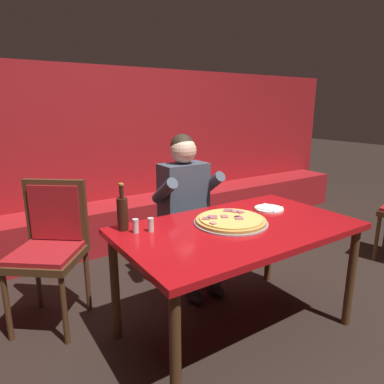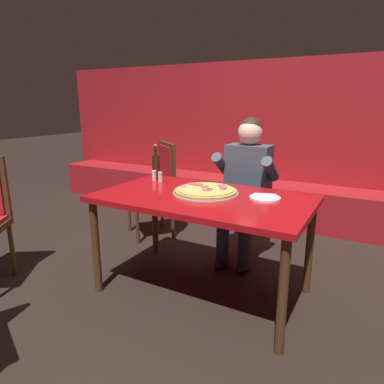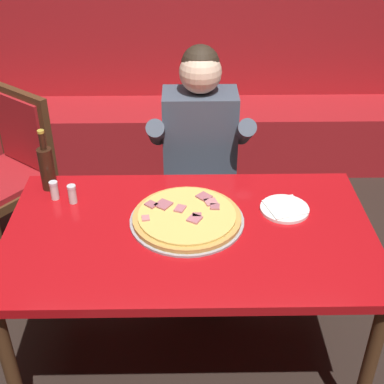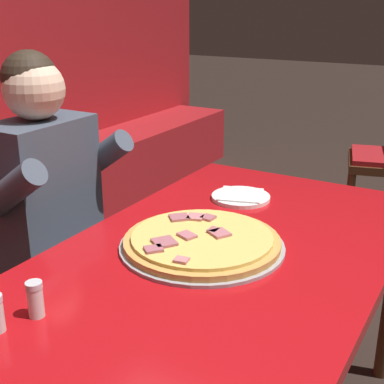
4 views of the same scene
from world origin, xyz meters
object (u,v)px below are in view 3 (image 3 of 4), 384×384
(shaker_parmesan, at_px, (54,191))
(beer_bottle, at_px, (47,167))
(diner_seated_blue_shirt, at_px, (200,159))
(main_dining_table, at_px, (190,245))
(plate_white_paper, at_px, (285,209))
(dining_chair_side_aisle, at_px, (11,166))
(shaker_oregano, at_px, (72,195))
(pizza, at_px, (187,218))

(shaker_parmesan, bearing_deg, beer_bottle, 115.47)
(diner_seated_blue_shirt, bearing_deg, main_dining_table, -95.38)
(plate_white_paper, bearing_deg, dining_chair_side_aisle, 153.76)
(shaker_oregano, bearing_deg, main_dining_table, -22.60)
(main_dining_table, relative_size, shaker_parmesan, 17.53)
(shaker_oregano, height_order, diner_seated_blue_shirt, diner_seated_blue_shirt)
(beer_bottle, relative_size, shaker_parmesan, 3.40)
(diner_seated_blue_shirt, distance_m, dining_chair_side_aisle, 1.05)
(pizza, relative_size, plate_white_paper, 2.27)
(pizza, distance_m, diner_seated_blue_shirt, 0.61)
(diner_seated_blue_shirt, bearing_deg, shaker_parmesan, -147.02)
(dining_chair_side_aisle, bearing_deg, shaker_oregano, -52.45)
(plate_white_paper, xyz_separation_m, dining_chair_side_aisle, (-1.38, 0.68, -0.17))
(main_dining_table, bearing_deg, pizza, 99.27)
(pizza, height_order, dining_chair_side_aisle, dining_chair_side_aisle)
(pizza, relative_size, shaker_oregano, 5.55)
(shaker_parmesan, bearing_deg, plate_white_paper, -6.10)
(shaker_parmesan, xyz_separation_m, shaker_oregano, (0.08, -0.03, 0.00))
(beer_bottle, distance_m, dining_chair_side_aisle, 0.65)
(diner_seated_blue_shirt, bearing_deg, shaker_oregano, -141.34)
(shaker_parmesan, distance_m, shaker_oregano, 0.09)
(plate_white_paper, bearing_deg, diner_seated_blue_shirt, 123.08)
(pizza, relative_size, shaker_parmesan, 5.55)
(main_dining_table, height_order, plate_white_paper, plate_white_paper)
(pizza, relative_size, diner_seated_blue_shirt, 0.37)
(shaker_oregano, xyz_separation_m, diner_seated_blue_shirt, (0.57, 0.46, -0.09))
(pizza, bearing_deg, plate_white_paper, 9.88)
(beer_bottle, bearing_deg, dining_chair_side_aisle, 124.93)
(shaker_oregano, distance_m, dining_chair_side_aisle, 0.79)
(shaker_parmesan, height_order, dining_chair_side_aisle, dining_chair_side_aisle)
(pizza, bearing_deg, shaker_oregano, 163.35)
(shaker_oregano, xyz_separation_m, dining_chair_side_aisle, (-0.47, 0.61, -0.20))
(pizza, distance_m, shaker_parmesan, 0.61)
(beer_bottle, height_order, dining_chair_side_aisle, beer_bottle)
(main_dining_table, height_order, beer_bottle, beer_bottle)
(main_dining_table, relative_size, plate_white_paper, 7.18)
(main_dining_table, relative_size, beer_bottle, 5.16)
(plate_white_paper, height_order, diner_seated_blue_shirt, diner_seated_blue_shirt)
(main_dining_table, distance_m, plate_white_paper, 0.44)
(main_dining_table, height_order, shaker_parmesan, shaker_parmesan)
(pizza, relative_size, beer_bottle, 1.63)
(pizza, relative_size, dining_chair_side_aisle, 0.48)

